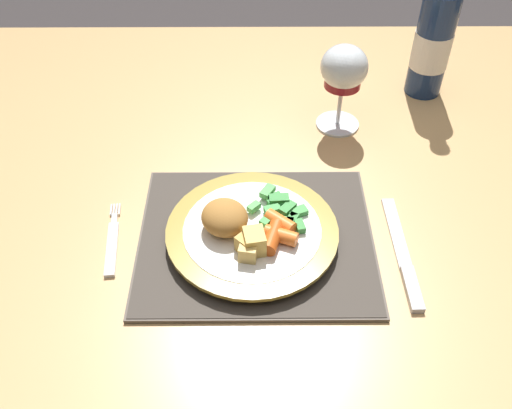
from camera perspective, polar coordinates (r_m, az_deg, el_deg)
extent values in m
cube|color=tan|center=(0.87, 2.11, 0.04)|extent=(1.31, 1.07, 0.04)
cube|color=tan|center=(1.58, -21.20, 2.55)|extent=(0.06, 0.06, 0.70)
cube|color=tan|center=(1.61, 23.09, 2.68)|extent=(0.06, 0.06, 0.70)
cube|color=brown|center=(0.80, 0.01, -3.41)|extent=(0.33, 0.28, 0.01)
cube|color=#3C352E|center=(0.79, 0.01, -3.24)|extent=(0.32, 0.27, 0.00)
cylinder|color=white|center=(0.79, -0.39, -3.06)|extent=(0.19, 0.19, 0.01)
cylinder|color=olive|center=(0.78, -0.39, -2.62)|extent=(0.24, 0.24, 0.01)
cylinder|color=white|center=(0.78, -0.39, -2.44)|extent=(0.19, 0.19, 0.00)
ellipsoid|color=#A87033|center=(0.77, -3.15, -1.31)|extent=(0.09, 0.09, 0.04)
ellipsoid|color=#B77F3D|center=(0.77, -3.02, -1.21)|extent=(0.05, 0.06, 0.03)
cube|color=#338438|center=(0.78, 3.58, -1.56)|extent=(0.02, 0.03, 0.01)
cube|color=#338438|center=(0.77, 4.41, -2.15)|extent=(0.02, 0.02, 0.01)
cube|color=#4CA84C|center=(0.80, -0.22, -0.25)|extent=(0.02, 0.02, 0.01)
cube|color=#338438|center=(0.80, 3.18, -0.38)|extent=(0.03, 0.03, 0.01)
cube|color=green|center=(0.80, 4.18, -0.77)|extent=(0.03, 0.02, 0.01)
cube|color=#338438|center=(0.81, 2.21, 0.44)|extent=(0.02, 0.03, 0.01)
cube|color=green|center=(0.78, 1.13, -1.59)|extent=(0.02, 0.02, 0.01)
cube|color=#4CA84C|center=(0.82, 1.17, 1.30)|extent=(0.02, 0.03, 0.01)
cube|color=green|center=(0.78, 3.18, -2.09)|extent=(0.02, 0.03, 0.01)
cube|color=#338438|center=(0.80, 1.78, -0.10)|extent=(0.02, 0.02, 0.01)
cube|color=#338438|center=(0.80, 2.01, 0.54)|extent=(0.03, 0.02, 0.01)
cube|color=green|center=(0.79, 1.60, -0.52)|extent=(0.02, 0.02, 0.01)
cylinder|color=orange|center=(0.77, 2.60, -1.78)|extent=(0.05, 0.04, 0.02)
cylinder|color=orange|center=(0.76, 2.74, -3.12)|extent=(0.05, 0.04, 0.02)
cylinder|color=#CC5119|center=(0.75, 1.68, -3.31)|extent=(0.03, 0.05, 0.02)
cube|color=silver|center=(0.81, -14.22, -4.33)|extent=(0.02, 0.10, 0.01)
cube|color=silver|center=(0.85, -13.97, -1.43)|extent=(0.01, 0.02, 0.01)
cube|color=silver|center=(0.86, -13.49, -0.46)|extent=(0.00, 0.02, 0.00)
cube|color=silver|center=(0.86, -13.75, -0.48)|extent=(0.00, 0.02, 0.00)
cube|color=silver|center=(0.86, -14.02, -0.50)|extent=(0.00, 0.02, 0.00)
cube|color=silver|center=(0.86, -14.28, -0.52)|extent=(0.00, 0.02, 0.00)
cube|color=silver|center=(0.83, 13.84, -2.70)|extent=(0.02, 0.13, 0.00)
cube|color=#B2B2B7|center=(0.77, 15.36, -8.14)|extent=(0.02, 0.07, 0.01)
cylinder|color=silver|center=(1.01, 8.13, 7.99)|extent=(0.07, 0.07, 0.00)
cylinder|color=silver|center=(0.99, 8.36, 9.82)|extent=(0.01, 0.01, 0.07)
ellipsoid|color=silver|center=(0.95, 8.82, 13.45)|extent=(0.08, 0.08, 0.07)
cylinder|color=maroon|center=(0.96, 8.71, 12.60)|extent=(0.06, 0.06, 0.04)
cylinder|color=navy|center=(1.08, 17.22, 15.03)|extent=(0.07, 0.07, 0.19)
cylinder|color=white|center=(1.09, 17.11, 14.60)|extent=(0.07, 0.07, 0.07)
cube|color=gold|center=(0.74, -0.96, -4.00)|extent=(0.03, 0.03, 0.02)
cube|color=#E5BC66|center=(0.73, -0.81, -4.82)|extent=(0.03, 0.02, 0.02)
cube|color=#DBB256|center=(0.74, -0.17, -3.72)|extent=(0.03, 0.04, 0.03)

